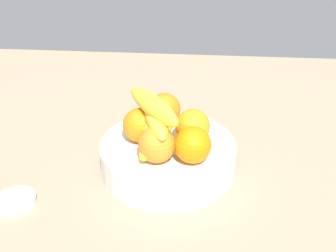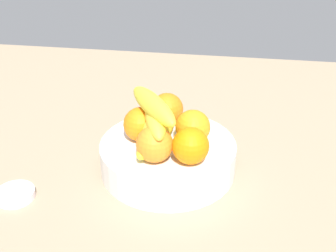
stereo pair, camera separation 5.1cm
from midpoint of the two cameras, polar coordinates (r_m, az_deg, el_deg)
The scene contains 9 objects.
ground_plane at distance 90.83cm, azimuth -1.21°, elevation -7.23°, with size 180.00×140.00×3.00cm, color gray.
fruit_bowl at distance 90.01cm, azimuth -1.63°, elevation -4.00°, with size 27.19×27.19×6.31cm, color white.
orange_front_left at distance 87.28cm, azimuth 1.49°, elevation -0.07°, with size 6.91×6.91×6.91cm, color orange.
orange_front_right at distance 93.73cm, azimuth -2.03°, elevation 2.13°, with size 6.91×6.91×6.91cm, color orange.
orange_center at distance 87.99cm, azimuth -5.27°, elevation 0.07°, with size 6.91×6.91×6.91cm, color orange.
orange_back_left at distance 81.52cm, azimuth -3.26°, elevation -2.43°, with size 6.91×6.91×6.91cm, color orange.
orange_back_right at distance 81.28cm, azimuth 1.40°, elevation -2.49°, with size 6.91×6.91×6.91cm, color orange.
banana_bunch at distance 85.25cm, azimuth -3.35°, elevation 0.54°, with size 13.05×17.62×10.60cm.
jar_lid at distance 88.01cm, azimuth -20.54°, elevation -9.02°, with size 7.28×7.28×1.43cm, color white.
Camera 1 is at (5.56, -72.71, 52.75)cm, focal length 47.55 mm.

